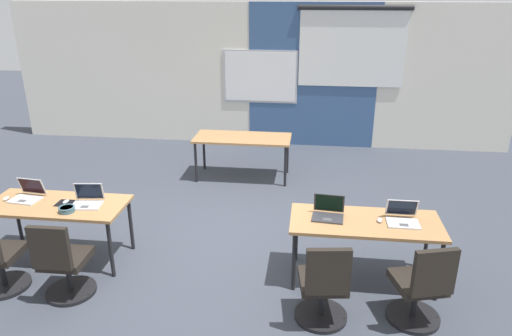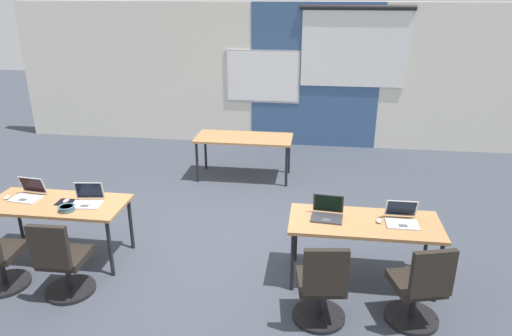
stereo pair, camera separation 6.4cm
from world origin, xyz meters
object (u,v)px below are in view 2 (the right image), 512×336
desk_near_left (57,207)px  snack_bowl (67,208)px  laptop_near_right_end (402,219)px  laptop_near_left_inner (87,200)px  mouse_near_left_end (7,197)px  mouse_near_left_inner (66,201)px  mouse_near_right_end (379,221)px  chair_near_right_inner (321,290)px  desk_far_center (244,140)px  laptop_near_right_inner (327,213)px  chair_near_left_inner (63,265)px  chair_near_right_end (419,292)px  laptop_near_left_end (28,194)px  desk_near_right (364,226)px

desk_near_left → snack_bowl: 0.31m
laptop_near_right_end → laptop_near_left_inner: (-3.51, 0.00, 0.00)m
mouse_near_left_end → mouse_near_left_inner: 0.74m
mouse_near_right_end → laptop_near_left_inner: bearing=179.6°
mouse_near_left_end → chair_near_right_inner: (3.69, -0.82, -0.36)m
desk_far_center → mouse_near_right_end: 3.38m
laptop_near_right_inner → snack_bowl: bearing=-170.4°
mouse_near_left_inner → chair_near_left_inner: chair_near_left_inner is taller
laptop_near_right_end → chair_near_right_inner: (-0.82, -0.82, -0.39)m
desk_far_center → chair_near_right_end: chair_near_right_end is taller
desk_far_center → laptop_near_right_inner: (1.35, -2.75, 0.11)m
desk_near_left → mouse_near_right_end: mouse_near_right_end is taller
chair_near_left_inner → mouse_near_right_end: bearing=-168.8°
laptop_near_left_end → chair_near_left_inner: bearing=-38.5°
snack_bowl → chair_near_right_end: bearing=-7.8°
chair_near_left_inner → chair_near_right_inner: bearing=176.9°
desk_near_left → laptop_near_right_end: 3.88m
chair_near_right_inner → laptop_near_left_inner: 2.84m
desk_far_center → laptop_near_left_inner: size_ratio=4.42×
desk_near_right → laptop_near_left_end: size_ratio=4.44×
mouse_near_left_end → chair_near_left_inner: chair_near_left_inner is taller
desk_near_left → chair_near_left_inner: 0.88m
desk_far_center → mouse_near_left_inner: mouse_near_left_inner is taller
mouse_near_left_end → desk_near_left: bearing=-2.1°
desk_near_left → desk_near_right: 3.50m
mouse_near_right_end → chair_near_left_inner: 3.33m
laptop_near_right_end → laptop_near_left_inner: 3.51m
laptop_near_right_inner → snack_bowl: 2.88m
desk_near_left → chair_near_right_end: chair_near_right_end is taller
desk_far_center → chair_near_right_inner: (1.31, -3.60, -0.28)m
desk_near_right → laptop_near_right_end: laptop_near_right_end is taller
desk_far_center → mouse_near_right_end: (1.89, -2.80, 0.08)m
laptop_near_left_end → mouse_near_left_inner: bearing=-1.1°
desk_far_center → snack_bowl: (-1.52, -2.99, 0.10)m
desk_near_left → desk_far_center: (1.75, 2.80, 0.00)m
desk_near_left → mouse_near_left_inner: 0.14m
laptop_near_right_end → mouse_near_left_end: 4.52m
desk_far_center → laptop_near_right_end: laptop_near_right_end is taller
desk_far_center → snack_bowl: 3.35m
desk_near_left → chair_near_right_end: bearing=-10.0°
laptop_near_right_end → desk_near_right: bearing=-176.3°
mouse_near_right_end → snack_bowl: bearing=-176.9°
mouse_near_right_end → laptop_near_right_inner: laptop_near_right_inner is taller
chair_near_right_end → chair_near_right_inner: 0.91m
mouse_near_right_end → laptop_near_left_end: 4.04m
mouse_near_right_end → mouse_near_left_end: (-4.28, 0.02, 0.00)m
mouse_near_left_end → snack_bowl: size_ratio=0.60×
mouse_near_right_end → laptop_near_right_inner: bearing=175.3°
laptop_near_left_inner → chair_near_left_inner: (0.04, -0.74, -0.39)m
mouse_near_right_end → desk_far_center: bearing=124.1°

